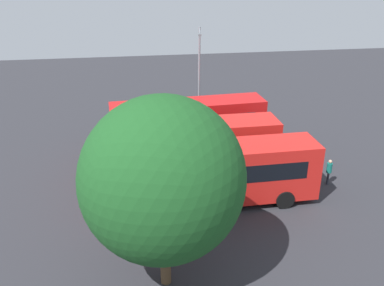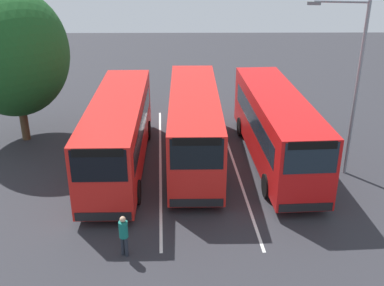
# 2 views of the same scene
# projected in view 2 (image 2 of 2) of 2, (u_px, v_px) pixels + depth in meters

# --- Properties ---
(ground_plane) EXTENTS (70.68, 70.68, 0.00)m
(ground_plane) POSITION_uv_depth(u_px,v_px,m) (197.00, 163.00, 23.08)
(ground_plane) COLOR #2B2B30
(bus_far_left) EXTENTS (10.85, 2.61, 3.45)m
(bus_far_left) POSITION_uv_depth(u_px,v_px,m) (118.00, 131.00, 21.90)
(bus_far_left) COLOR red
(bus_far_left) RESTS_ON ground
(bus_center_left) EXTENTS (10.84, 2.56, 3.45)m
(bus_center_left) POSITION_uv_depth(u_px,v_px,m) (194.00, 124.00, 22.82)
(bus_center_left) COLOR red
(bus_center_left) RESTS_ON ground
(bus_center_right) EXTENTS (10.94, 2.98, 3.45)m
(bus_center_right) POSITION_uv_depth(u_px,v_px,m) (276.00, 126.00, 22.49)
(bus_center_right) COLOR red
(bus_center_right) RESTS_ON ground
(pedestrian) EXTENTS (0.43, 0.43, 1.61)m
(pedestrian) POSITION_uv_depth(u_px,v_px,m) (124.00, 233.00, 15.93)
(pedestrian) COLOR #232833
(pedestrian) RESTS_ON ground
(street_lamp) EXTENTS (0.57, 2.59, 8.00)m
(street_lamp) POSITION_uv_depth(u_px,v_px,m) (352.00, 79.00, 20.28)
(street_lamp) COLOR gray
(street_lamp) RESTS_ON ground
(depot_tree) EXTENTS (6.33, 5.70, 8.20)m
(depot_tree) POSITION_uv_depth(u_px,v_px,m) (13.00, 53.00, 23.87)
(depot_tree) COLOR #4C3823
(depot_tree) RESTS_ON ground
(lane_stripe_outer_left) EXTENTS (14.57, 0.96, 0.01)m
(lane_stripe_outer_left) POSITION_uv_depth(u_px,v_px,m) (160.00, 163.00, 23.06)
(lane_stripe_outer_left) COLOR silver
(lane_stripe_outer_left) RESTS_ON ground
(lane_stripe_inner_left) EXTENTS (14.57, 0.96, 0.01)m
(lane_stripe_inner_left) POSITION_uv_depth(u_px,v_px,m) (234.00, 162.00, 23.09)
(lane_stripe_inner_left) COLOR silver
(lane_stripe_inner_left) RESTS_ON ground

